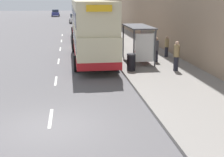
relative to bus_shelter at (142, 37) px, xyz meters
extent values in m
plane|color=#5B595B|center=(-5.77, -10.47, -1.88)|extent=(220.00, 220.00, 0.00)
cube|color=gray|center=(0.73, 28.03, -1.81)|extent=(5.00, 93.00, 0.14)
cube|color=silver|center=(-5.77, -9.57, -1.87)|extent=(0.12, 2.00, 0.01)
cube|color=silver|center=(-5.77, -3.92, -1.87)|extent=(0.12, 2.00, 0.01)
cube|color=silver|center=(-5.77, 1.72, -1.87)|extent=(0.12, 2.00, 0.01)
cube|color=silver|center=(-5.77, 7.37, -1.87)|extent=(0.12, 2.00, 0.01)
cube|color=silver|center=(-5.77, 13.02, -1.87)|extent=(0.12, 2.00, 0.01)
cube|color=silver|center=(-5.77, 18.66, -1.87)|extent=(0.12, 2.00, 0.01)
cube|color=#4C4C51|center=(-0.17, 0.35, 0.70)|extent=(1.60, 4.20, 0.08)
cylinder|color=#4C4C51|center=(-0.87, -1.65, -0.54)|extent=(0.10, 0.10, 2.40)
cylinder|color=#4C4C51|center=(-0.87, 2.35, -0.54)|extent=(0.10, 0.10, 2.40)
cylinder|color=#4C4C51|center=(0.53, -1.65, -0.54)|extent=(0.10, 0.10, 2.40)
cylinder|color=#4C4C51|center=(0.53, 2.35, -0.54)|extent=(0.10, 0.10, 2.40)
cube|color=#99A8B2|center=(0.50, 0.35, -0.42)|extent=(0.04, 3.68, 1.92)
cube|color=white|center=(-0.17, -1.59, -0.49)|extent=(1.19, 0.10, 1.82)
cube|color=maroon|center=(0.07, 0.35, -1.29)|extent=(0.36, 2.80, 0.08)
cube|color=beige|center=(-3.30, 1.74, -0.45)|extent=(2.55, 11.29, 1.85)
cube|color=beige|center=(-3.30, 1.74, 1.45)|extent=(2.50, 10.95, 1.95)
cube|color=#B2191E|center=(-3.30, 1.74, -1.15)|extent=(2.58, 11.34, 0.45)
cube|color=#2D3847|center=(-3.30, 1.74, -0.08)|extent=(2.58, 10.61, 0.81)
cube|color=#2D3847|center=(-3.30, 1.74, 1.35)|extent=(2.55, 10.61, 0.94)
cube|color=yellow|center=(-3.30, -3.89, 2.07)|extent=(1.40, 0.08, 0.36)
cylinder|color=black|center=(-4.57, 5.57, -1.38)|extent=(0.30, 1.00, 1.00)
cylinder|color=black|center=(-2.02, 5.57, -1.38)|extent=(0.30, 1.00, 1.00)
cylinder|color=black|center=(-4.57, -1.76, -1.38)|extent=(0.30, 1.00, 1.00)
cylinder|color=black|center=(-2.02, -1.76, -1.38)|extent=(0.30, 1.00, 1.00)
cube|color=beige|center=(-3.19, 14.87, -0.45)|extent=(2.55, 10.59, 1.85)
cube|color=beige|center=(-3.19, 14.87, 1.45)|extent=(2.50, 10.27, 1.95)
cube|color=#B2191E|center=(-3.19, 14.87, -1.15)|extent=(2.58, 10.64, 0.45)
cube|color=#2D3847|center=(-3.19, 14.87, -0.08)|extent=(2.58, 9.96, 0.81)
cube|color=#2D3847|center=(-3.19, 14.87, 1.35)|extent=(2.55, 9.96, 0.94)
cube|color=yellow|center=(-3.19, 9.59, 2.07)|extent=(1.40, 0.08, 0.36)
cylinder|color=black|center=(-4.47, 18.47, -1.38)|extent=(0.30, 1.00, 1.00)
cylinder|color=black|center=(-1.92, 18.47, -1.38)|extent=(0.30, 1.00, 1.00)
cylinder|color=black|center=(-4.47, 11.58, -1.38)|extent=(0.30, 1.00, 1.00)
cylinder|color=black|center=(-1.92, 11.58, -1.38)|extent=(0.30, 1.00, 1.00)
cube|color=navy|center=(-8.06, 60.49, -1.19)|extent=(1.76, 3.81, 0.77)
cube|color=#2D3847|center=(-8.06, 60.68, -0.49)|extent=(1.55, 1.83, 0.63)
cylinder|color=black|center=(-7.18, 59.31, -1.58)|extent=(0.20, 0.60, 0.60)
cylinder|color=black|center=(-8.94, 59.31, -1.58)|extent=(0.20, 0.60, 0.60)
cylinder|color=black|center=(-7.18, 61.67, -1.58)|extent=(0.20, 0.60, 0.60)
cylinder|color=black|center=(-8.94, 61.67, -1.58)|extent=(0.20, 0.60, 0.60)
cube|color=silver|center=(-3.74, 38.34, -1.20)|extent=(1.86, 4.24, 0.76)
cube|color=#2D3847|center=(-3.74, 38.12, -0.51)|extent=(1.64, 2.03, 0.62)
cylinder|color=black|center=(-4.67, 39.65, -1.58)|extent=(0.20, 0.60, 0.60)
cylinder|color=black|center=(-2.81, 39.65, -1.58)|extent=(0.20, 0.60, 0.60)
cylinder|color=black|center=(-4.67, 37.02, -1.58)|extent=(0.20, 0.60, 0.60)
cylinder|color=black|center=(-2.81, 37.02, -1.58)|extent=(0.20, 0.60, 0.60)
cube|color=#4C5156|center=(-2.78, 54.54, -1.19)|extent=(1.87, 4.59, 0.76)
cube|color=#2D3847|center=(-2.78, 54.31, -0.50)|extent=(1.65, 2.20, 0.63)
cylinder|color=black|center=(-3.71, 55.96, -1.58)|extent=(0.20, 0.60, 0.60)
cylinder|color=black|center=(-1.84, 55.96, -1.58)|extent=(0.20, 0.60, 0.60)
cylinder|color=black|center=(-3.71, 53.12, -1.58)|extent=(0.20, 0.60, 0.60)
cylinder|color=black|center=(-1.84, 53.12, -1.58)|extent=(0.20, 0.60, 0.60)
cylinder|color=#23232D|center=(1.03, -0.12, -1.33)|extent=(0.28, 0.28, 0.81)
cylinder|color=#4C4C51|center=(1.03, -0.12, -0.58)|extent=(0.34, 0.34, 0.68)
sphere|color=tan|center=(1.03, -0.12, -0.13)|extent=(0.22, 0.22, 0.22)
cylinder|color=#23232D|center=(2.37, 1.71, -1.36)|extent=(0.25, 0.25, 0.75)
cylinder|color=#997F51|center=(2.37, 1.71, -0.68)|extent=(0.31, 0.31, 0.62)
sphere|color=tan|center=(2.37, 1.71, -0.27)|extent=(0.20, 0.20, 0.20)
cylinder|color=#23232D|center=(1.50, -2.95, -1.30)|extent=(0.30, 0.30, 0.87)
cylinder|color=#997F51|center=(1.50, -2.95, -0.51)|extent=(0.36, 0.36, 0.72)
sphere|color=tan|center=(1.50, -2.95, -0.03)|extent=(0.23, 0.23, 0.23)
cylinder|color=black|center=(-1.22, -2.55, -1.26)|extent=(0.52, 0.52, 0.95)
cylinder|color=#2D2D33|center=(-1.22, -2.55, -0.74)|extent=(0.55, 0.55, 0.10)
camera|label=1|loc=(-4.98, -20.99, 2.59)|focal=50.00mm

